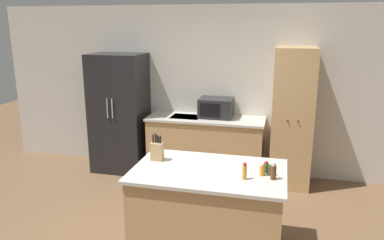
% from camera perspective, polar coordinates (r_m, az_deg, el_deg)
% --- Properties ---
extents(wall_back, '(7.20, 0.06, 2.60)m').
position_cam_1_polar(wall_back, '(5.89, 3.49, 4.49)').
color(wall_back, beige).
rests_on(wall_back, ground_plane).
extents(refrigerator, '(0.83, 0.67, 1.87)m').
position_cam_1_polar(refrigerator, '(6.07, -10.96, 1.06)').
color(refrigerator, black).
rests_on(refrigerator, ground_plane).
extents(back_counter, '(1.78, 0.62, 0.94)m').
position_cam_1_polar(back_counter, '(5.80, 2.06, -4.11)').
color(back_counter, tan).
rests_on(back_counter, ground_plane).
extents(pantry_cabinet, '(0.57, 0.62, 2.01)m').
position_cam_1_polar(pantry_cabinet, '(5.54, 15.04, 0.24)').
color(pantry_cabinet, tan).
rests_on(pantry_cabinet, ground_plane).
extents(kitchen_island, '(1.53, 0.97, 0.91)m').
position_cam_1_polar(kitchen_island, '(3.97, 2.51, -13.61)').
color(kitchen_island, tan).
rests_on(kitchen_island, ground_plane).
extents(microwave, '(0.50, 0.40, 0.29)m').
position_cam_1_polar(microwave, '(5.68, 3.69, 1.87)').
color(microwave, '#232326').
rests_on(microwave, back_counter).
extents(knife_block, '(0.13, 0.08, 0.29)m').
position_cam_1_polar(knife_block, '(4.00, -5.34, -4.72)').
color(knife_block, tan).
rests_on(knife_block, kitchen_island).
extents(spice_bottle_tall_dark, '(0.05, 0.05, 0.17)m').
position_cam_1_polar(spice_bottle_tall_dark, '(3.60, 12.30, -7.69)').
color(spice_bottle_tall_dark, '#563319').
rests_on(spice_bottle_tall_dark, kitchen_island).
extents(spice_bottle_short_red, '(0.05, 0.05, 0.11)m').
position_cam_1_polar(spice_bottle_short_red, '(3.75, 11.23, -7.13)').
color(spice_bottle_short_red, '#337033').
rests_on(spice_bottle_short_red, kitchen_island).
extents(spice_bottle_amber_oil, '(0.06, 0.06, 0.10)m').
position_cam_1_polar(spice_bottle_amber_oil, '(3.71, 11.94, -7.54)').
color(spice_bottle_amber_oil, '#563319').
rests_on(spice_bottle_amber_oil, kitchen_island).
extents(spice_bottle_green_herb, '(0.04, 0.04, 0.16)m').
position_cam_1_polar(spice_bottle_green_herb, '(3.56, 8.01, -7.81)').
color(spice_bottle_green_herb, orange).
rests_on(spice_bottle_green_herb, kitchen_island).
extents(spice_bottle_pale_salt, '(0.05, 0.05, 0.13)m').
position_cam_1_polar(spice_bottle_pale_salt, '(3.68, 10.65, -7.44)').
color(spice_bottle_pale_salt, orange).
rests_on(spice_bottle_pale_salt, kitchen_island).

